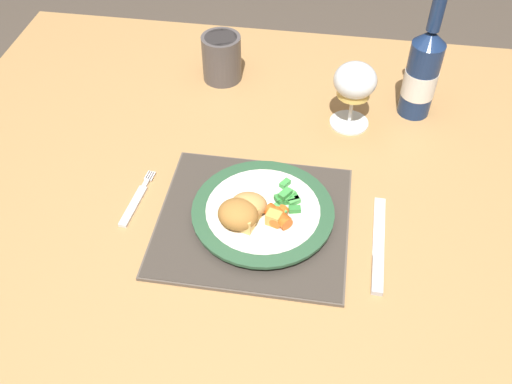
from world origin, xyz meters
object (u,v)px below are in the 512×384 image
at_px(fork, 136,202).
at_px(bottle, 422,72).
at_px(dinner_plate, 263,213).
at_px(drinking_cup, 222,57).
at_px(wine_glass, 355,84).
at_px(table_knife, 378,252).
at_px(dining_table, 235,216).

relative_size(fork, bottle, 0.51).
relative_size(dinner_plate, bottle, 0.89).
bearing_deg(drinking_cup, bottle, -8.01).
xyz_separation_m(dinner_plate, wine_glass, (0.13, 0.27, 0.08)).
distance_m(dinner_plate, table_knife, 0.19).
xyz_separation_m(dinner_plate, table_knife, (0.19, -0.04, -0.01)).
relative_size(dining_table, bottle, 4.49).
distance_m(table_knife, bottle, 0.39).
distance_m(fork, wine_glass, 0.45).
height_order(dining_table, wine_glass, wine_glass).
bearing_deg(dinner_plate, table_knife, -12.37).
relative_size(dining_table, drinking_cup, 11.98).
xyz_separation_m(dinner_plate, fork, (-0.22, 0.00, -0.01)).
relative_size(dining_table, dinner_plate, 5.05).
bearing_deg(drinking_cup, fork, -101.09).
relative_size(fork, drinking_cup, 1.35).
bearing_deg(dining_table, wine_glass, 45.59).
relative_size(wine_glass, drinking_cup, 1.37).
distance_m(dinner_plate, drinking_cup, 0.41).
relative_size(table_knife, drinking_cup, 2.01).
height_order(wine_glass, bottle, bottle).
bearing_deg(wine_glass, dining_table, -134.41).
relative_size(fork, table_knife, 0.67).
distance_m(dining_table, drinking_cup, 0.35).
bearing_deg(drinking_cup, wine_glass, -22.52).
xyz_separation_m(wine_glass, drinking_cup, (-0.27, 0.11, -0.04)).
relative_size(dinner_plate, fork, 1.75).
bearing_deg(drinking_cup, dining_table, -75.48).
xyz_separation_m(table_knife, drinking_cup, (-0.33, 0.43, 0.05)).
bearing_deg(dinner_plate, dining_table, 129.61).
bearing_deg(drinking_cup, dinner_plate, -69.66).
height_order(dinner_plate, wine_glass, wine_glass).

